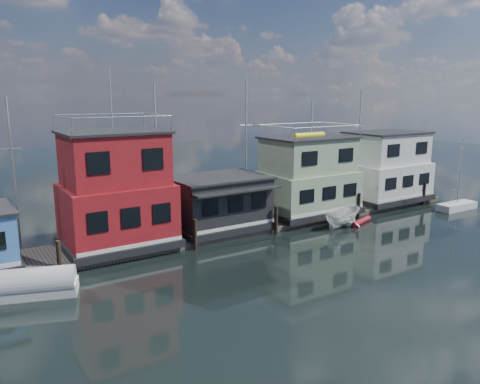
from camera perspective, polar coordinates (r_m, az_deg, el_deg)
ground at (r=28.08m, az=10.88°, el=-10.62°), size 160.00×160.00×0.00m
dock at (r=37.10m, az=-1.94°, el=-4.49°), size 48.00×5.00×0.40m
houseboat_red at (r=32.78m, az=-14.87°, el=-0.04°), size 7.40×5.90×11.86m
houseboat_dark at (r=36.28m, az=-2.63°, el=-1.25°), size 7.40×6.10×4.06m
houseboat_green at (r=41.20m, az=8.25°, el=1.83°), size 8.40×5.90×7.03m
houseboat_white at (r=48.27m, az=17.31°, el=2.86°), size 8.40×5.90×6.66m
pilings at (r=34.39m, az=-0.04°, el=-4.24°), size 42.28×0.28×2.20m
background_masts at (r=43.50m, az=-0.63°, el=5.14°), size 36.40×0.16×12.00m
dinghy_white at (r=39.33m, az=13.20°, el=-3.35°), size 2.52×2.35×1.07m
motorboat at (r=38.99m, az=12.40°, el=-3.09°), size 4.15×2.08×1.53m
red_kayak at (r=40.39m, az=14.55°, el=-3.49°), size 2.89×1.30×0.42m
tarp_runabout at (r=27.76m, az=-23.51°, el=-10.32°), size 4.40×2.84×1.67m
day_sailer at (r=48.33m, az=24.92°, el=-1.49°), size 4.30×1.52×6.74m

